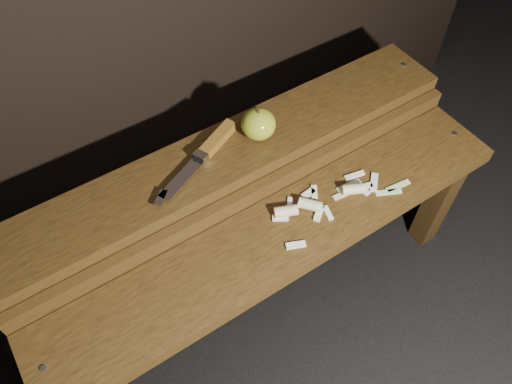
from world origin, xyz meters
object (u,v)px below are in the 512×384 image
bench_rear_tier (233,173)px  knife (209,149)px  apple (258,124)px  bench_front_tier (284,250)px

bench_rear_tier → knife: size_ratio=4.37×
bench_rear_tier → apple: (0.08, 0.00, 0.12)m
bench_rear_tier → apple: size_ratio=13.77×
bench_front_tier → bench_rear_tier: size_ratio=1.00×
apple → bench_rear_tier: bearing=-176.9°
bench_rear_tier → knife: 0.11m
bench_front_tier → bench_rear_tier: bench_rear_tier is taller
bench_rear_tier → knife: bearing=154.9°
bench_rear_tier → bench_front_tier: bearing=-90.0°
bench_rear_tier → knife: knife is taller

